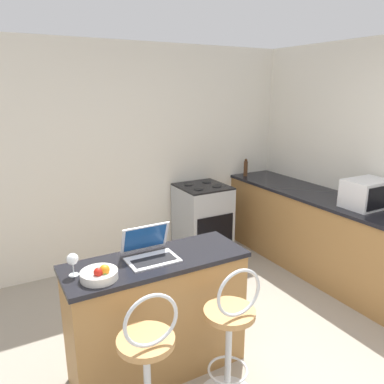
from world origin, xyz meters
name	(u,v)px	position (x,y,z in m)	size (l,w,h in m)	color
wall_back	(130,157)	(0.00, 2.78, 1.30)	(12.00, 0.06, 2.60)	silver
breakfast_bar	(158,316)	(-0.53, 0.83, 0.46)	(1.31, 0.48, 0.93)	#9E703D
counter_right	(339,242)	(1.77, 1.13, 0.46)	(0.65, 3.28, 0.93)	#9E703D
bar_stool_near	(148,371)	(-0.82, 0.31, 0.49)	(0.40, 0.40, 1.04)	silver
bar_stool_far	(230,340)	(-0.24, 0.31, 0.49)	(0.40, 0.40, 1.04)	silver
laptop	(149,250)	(-0.56, 0.87, 0.98)	(0.35, 0.29, 0.23)	silver
microwave	(367,194)	(1.81, 0.89, 1.07)	(0.45, 0.33, 0.28)	silver
stove_range	(202,221)	(0.81, 2.43, 0.46)	(0.59, 0.61, 0.93)	#9EA3A8
pepper_mill	(246,168)	(1.59, 2.61, 1.04)	(0.05, 0.05, 0.24)	#4C2D19
wine_glass_short	(73,260)	(-1.09, 0.86, 1.04)	(0.08, 0.08, 0.15)	silver
fruit_bowl	(100,274)	(-0.96, 0.73, 0.96)	(0.24, 0.24, 0.11)	silver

